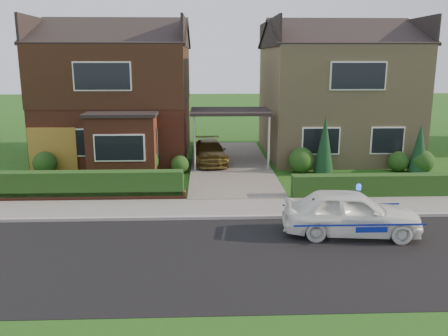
{
  "coord_description": "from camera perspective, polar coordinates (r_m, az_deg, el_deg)",
  "views": [
    {
      "loc": [
        -1.19,
        -11.78,
        5.18
      ],
      "look_at": [
        -0.59,
        3.5,
        1.64
      ],
      "focal_mm": 38.0,
      "sensor_mm": 36.0,
      "label": 1
    }
  ],
  "objects": [
    {
      "name": "potted_plant_a",
      "position": [
        19.06,
        -17.04,
        -2.26
      ],
      "size": [
        0.39,
        0.3,
        0.68
      ],
      "primitive_type": "imported",
      "rotation": [
        0.0,
        0.0,
        0.17
      ],
      "color": "gray",
      "rests_on": "ground"
    },
    {
      "name": "police_car",
      "position": [
        14.67,
        15.01,
        -5.24
      ],
      "size": [
        3.72,
        4.2,
        1.54
      ],
      "rotation": [
        0.0,
        0.0,
        1.46
      ],
      "color": "white",
      "rests_on": "ground"
    },
    {
      "name": "ground",
      "position": [
        12.92,
        3.3,
        -10.62
      ],
      "size": [
        120.0,
        120.0,
        0.0
      ],
      "primitive_type": "plane",
      "color": "#214B14",
      "rests_on": "ground"
    },
    {
      "name": "garage_door",
      "position": [
        23.22,
        -19.9,
        2.02
      ],
      "size": [
        2.2,
        0.1,
        2.1
      ],
      "primitive_type": "cube",
      "color": "brown",
      "rests_on": "ground"
    },
    {
      "name": "potted_plant_c",
      "position": [
        19.28,
        -19.54,
        -2.04
      ],
      "size": [
        0.48,
        0.48,
        0.82
      ],
      "primitive_type": "imported",
      "rotation": [
        0.0,
        0.0,
        1.6
      ],
      "color": "gray",
      "rests_on": "ground"
    },
    {
      "name": "shrub_left_mid",
      "position": [
        21.74,
        -9.61,
        0.86
      ],
      "size": [
        1.32,
        1.32,
        1.32
      ],
      "primitive_type": "sphere",
      "color": "#103414",
      "rests_on": "ground"
    },
    {
      "name": "house_left",
      "position": [
        26.12,
        -12.54,
        9.74
      ],
      "size": [
        7.5,
        9.53,
        7.25
      ],
      "color": "brown",
      "rests_on": "ground"
    },
    {
      "name": "dwarf_wall",
      "position": [
        18.38,
        -16.7,
        -3.31
      ],
      "size": [
        7.7,
        0.25,
        0.36
      ],
      "primitive_type": "cube",
      "color": "brown",
      "rests_on": "ground"
    },
    {
      "name": "potted_plant_b",
      "position": [
        18.46,
        -6.23,
        -2.07
      ],
      "size": [
        0.55,
        0.55,
        0.79
      ],
      "primitive_type": "imported",
      "rotation": [
        0.0,
        0.0,
        0.71
      ],
      "color": "gray",
      "rests_on": "ground"
    },
    {
      "name": "conifer_a",
      "position": [
        22.0,
        11.99,
        2.6
      ],
      "size": [
        0.9,
        0.9,
        2.6
      ],
      "primitive_type": "cone",
      "color": "black",
      "rests_on": "ground"
    },
    {
      "name": "driveway_car",
      "position": [
        23.46,
        -1.73,
        1.95
      ],
      "size": [
        1.88,
        3.9,
        1.1
      ],
      "primitive_type": "imported",
      "rotation": [
        0.0,
        0.0,
        0.09
      ],
      "color": "brown",
      "rests_on": "driveway"
    },
    {
      "name": "hedge_right",
      "position": [
        19.21,
        19.23,
        -3.35
      ],
      "size": [
        7.5,
        0.55,
        0.8
      ],
      "primitive_type": "cube",
      "color": "#103414",
      "rests_on": "ground"
    },
    {
      "name": "shrub_right_near",
      "position": [
        22.11,
        9.27,
        0.92
      ],
      "size": [
        1.2,
        1.2,
        1.2
      ],
      "primitive_type": "sphere",
      "color": "#103414",
      "rests_on": "ground"
    },
    {
      "name": "kerb",
      "position": [
        15.73,
        2.24,
        -5.96
      ],
      "size": [
        60.0,
        0.16,
        0.12
      ],
      "primitive_type": "cube",
      "color": "#9E9993",
      "rests_on": "ground"
    },
    {
      "name": "road",
      "position": [
        12.92,
        3.3,
        -10.62
      ],
      "size": [
        60.0,
        6.0,
        0.02
      ],
      "primitive_type": "cube",
      "color": "black",
      "rests_on": "ground"
    },
    {
      "name": "shrub_right_mid",
      "position": [
        23.57,
        20.24,
        0.73
      ],
      "size": [
        0.96,
        0.96,
        0.96
      ],
      "primitive_type": "sphere",
      "color": "#103414",
      "rests_on": "ground"
    },
    {
      "name": "carport_link",
      "position": [
        22.9,
        0.76,
        6.72
      ],
      "size": [
        3.8,
        3.0,
        2.77
      ],
      "color": "black",
      "rests_on": "ground"
    },
    {
      "name": "shrub_right_far",
      "position": [
        23.69,
        22.75,
        0.72
      ],
      "size": [
        1.08,
        1.08,
        1.08
      ],
      "primitive_type": "sphere",
      "color": "#103414",
      "rests_on": "ground"
    },
    {
      "name": "conifer_b",
      "position": [
        23.51,
        22.43,
        2.06
      ],
      "size": [
        0.9,
        0.9,
        2.2
      ],
      "primitive_type": "cone",
      "color": "black",
      "rests_on": "ground"
    },
    {
      "name": "sidewalk",
      "position": [
        16.73,
        1.96,
        -4.82
      ],
      "size": [
        60.0,
        2.0,
        0.1
      ],
      "primitive_type": "cube",
      "color": "slate",
      "rests_on": "ground"
    },
    {
      "name": "driveway",
      "position": [
        23.38,
        0.74,
        0.39
      ],
      "size": [
        3.8,
        12.0,
        0.12
      ],
      "primitive_type": "cube",
      "color": "#666059",
      "rests_on": "ground"
    },
    {
      "name": "shrub_left_near",
      "position": [
        21.93,
        -5.35,
        0.45
      ],
      "size": [
        0.84,
        0.84,
        0.84
      ],
      "primitive_type": "sphere",
      "color": "#103414",
      "rests_on": "ground"
    },
    {
      "name": "house_right",
      "position": [
        26.75,
        13.1,
        9.46
      ],
      "size": [
        7.5,
        8.06,
        7.25
      ],
      "color": "tan",
      "rests_on": "ground"
    },
    {
      "name": "shrub_left_far",
      "position": [
        22.97,
        -20.74,
        0.53
      ],
      "size": [
        1.08,
        1.08,
        1.08
      ],
      "primitive_type": "sphere",
      "color": "#103414",
      "rests_on": "ground"
    },
    {
      "name": "hedge_left",
      "position": [
        18.57,
        -16.55,
        -3.71
      ],
      "size": [
        7.5,
        0.55,
        0.9
      ],
      "primitive_type": "cube",
      "color": "#103414",
      "rests_on": "ground"
    }
  ]
}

